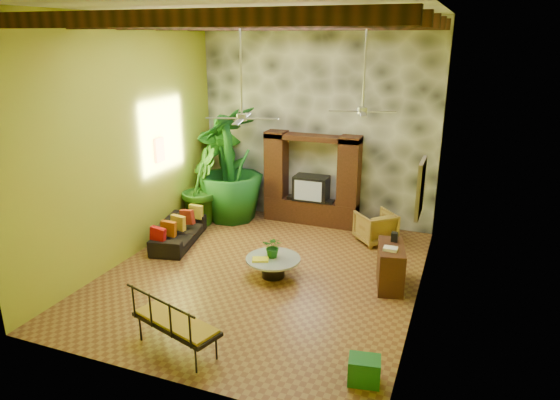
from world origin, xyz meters
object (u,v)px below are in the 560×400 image
at_px(ceiling_fan_front, 242,106).
at_px(tall_plant_b, 200,186).
at_px(tall_plant_c, 230,164).
at_px(green_bin, 364,370).
at_px(wicker_armchair, 375,227).
at_px(tall_plant_a, 221,168).
at_px(entertainment_center, 311,186).
at_px(coffee_table, 273,265).
at_px(ceiling_fan_back, 363,100).
at_px(sofa, 179,232).
at_px(iron_bench, 173,321).
at_px(side_console, 391,266).

height_order(ceiling_fan_front, tall_plant_b, ceiling_fan_front).
relative_size(tall_plant_c, green_bin, 6.72).
bearing_deg(ceiling_fan_front, wicker_armchair, 55.13).
height_order(ceiling_fan_front, tall_plant_a, ceiling_fan_front).
height_order(entertainment_center, coffee_table, entertainment_center).
bearing_deg(green_bin, tall_plant_a, 132.15).
height_order(ceiling_fan_back, tall_plant_c, ceiling_fan_back).
xyz_separation_m(sofa, tall_plant_b, (-0.18, 1.34, 0.70)).
bearing_deg(tall_plant_a, ceiling_fan_back, -24.64).
xyz_separation_m(entertainment_center, green_bin, (2.60, -5.69, -0.77)).
bearing_deg(wicker_armchair, tall_plant_a, -50.48).
relative_size(sofa, green_bin, 4.34).
bearing_deg(tall_plant_b, green_bin, -41.73).
bearing_deg(green_bin, iron_bench, -172.83).
bearing_deg(iron_bench, tall_plant_b, 133.02).
bearing_deg(tall_plant_c, tall_plant_a, 138.00).
bearing_deg(side_console, iron_bench, -141.33).
height_order(entertainment_center, tall_plant_a, tall_plant_a).
relative_size(sofa, tall_plant_b, 0.97).
relative_size(entertainment_center, coffee_table, 2.21).
bearing_deg(tall_plant_c, side_console, -26.60).
xyz_separation_m(entertainment_center, coffee_table, (0.23, -3.18, -0.71)).
height_order(ceiling_fan_front, tall_plant_c, ceiling_fan_front).
relative_size(ceiling_fan_front, sofa, 0.98).
distance_m(ceiling_fan_front, green_bin, 4.77).
relative_size(wicker_armchair, tall_plant_a, 0.33).
distance_m(ceiling_fan_back, tall_plant_a, 5.02).
distance_m(ceiling_fan_back, tall_plant_c, 4.34).
height_order(tall_plant_c, green_bin, tall_plant_c).
height_order(ceiling_fan_front, ceiling_fan_back, same).
distance_m(tall_plant_c, coffee_table, 3.70).
xyz_separation_m(tall_plant_b, tall_plant_c, (0.59, 0.56, 0.49)).
relative_size(tall_plant_a, coffee_table, 2.23).
bearing_deg(wicker_armchair, sofa, -20.00).
bearing_deg(side_console, sofa, 163.65).
height_order(ceiling_fan_back, tall_plant_a, ceiling_fan_back).
xyz_separation_m(tall_plant_a, green_bin, (5.10, -5.63, -1.02)).
distance_m(ceiling_fan_back, green_bin, 5.04).
xyz_separation_m(ceiling_fan_front, sofa, (-2.22, 1.14, -3.13)).
relative_size(tall_plant_b, coffee_table, 1.80).
relative_size(sofa, tall_plant_c, 0.65).
bearing_deg(tall_plant_b, entertainment_center, 22.07).
height_order(entertainment_center, tall_plant_c, tall_plant_c).
bearing_deg(sofa, tall_plant_a, -9.89).
height_order(tall_plant_b, side_console, tall_plant_b).
height_order(sofa, coffee_table, sofa).
distance_m(tall_plant_b, tall_plant_c, 0.95).
bearing_deg(ceiling_fan_back, entertainment_center, 129.57).
relative_size(ceiling_fan_back, tall_plant_b, 0.95).
height_order(sofa, wicker_armchair, wicker_armchair).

